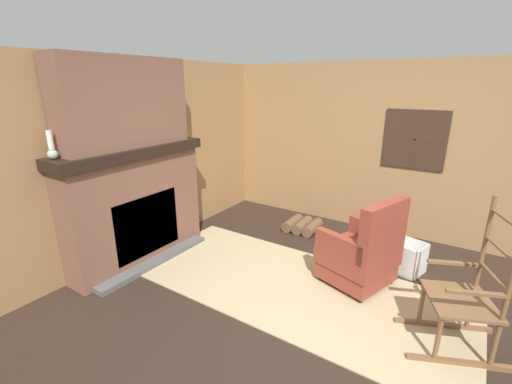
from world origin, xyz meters
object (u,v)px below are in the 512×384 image
(armchair, at_px, (362,254))
(decorative_plate_on_mantel, at_px, (132,133))
(firewood_stack, at_px, (302,225))
(laundry_basket, at_px, (402,255))
(storage_case, at_px, (174,132))
(oil_lamp_vase, at_px, (52,149))
(rocking_chair, at_px, (465,302))

(armchair, height_order, decorative_plate_on_mantel, decorative_plate_on_mantel)
(firewood_stack, distance_m, laundry_basket, 1.48)
(firewood_stack, relative_size, storage_case, 1.77)
(laundry_basket, distance_m, storage_case, 3.14)
(oil_lamp_vase, bearing_deg, storage_case, 90.00)
(firewood_stack, xyz_separation_m, laundry_basket, (1.43, -0.36, 0.10))
(armchair, distance_m, laundry_basket, 0.69)
(oil_lamp_vase, bearing_deg, firewood_stack, 63.40)
(rocking_chair, bearing_deg, storage_case, -28.23)
(firewood_stack, bearing_deg, armchair, -39.97)
(decorative_plate_on_mantel, bearing_deg, storage_case, 88.12)
(armchair, bearing_deg, rocking_chair, 172.38)
(firewood_stack, height_order, storage_case, storage_case)
(oil_lamp_vase, bearing_deg, armchair, 34.74)
(oil_lamp_vase, xyz_separation_m, storage_case, (0.00, 1.52, -0.02))
(decorative_plate_on_mantel, bearing_deg, armchair, 17.84)
(firewood_stack, distance_m, storage_case, 2.23)
(rocking_chair, height_order, decorative_plate_on_mantel, decorative_plate_on_mantel)
(oil_lamp_vase, bearing_deg, rocking_chair, 20.08)
(rocking_chair, distance_m, oil_lamp_vase, 3.78)
(armchair, relative_size, oil_lamp_vase, 3.66)
(rocking_chair, relative_size, storage_case, 4.50)
(firewood_stack, bearing_deg, oil_lamp_vase, -116.60)
(storage_case, height_order, decorative_plate_on_mantel, decorative_plate_on_mantel)
(rocking_chair, bearing_deg, decorative_plate_on_mantel, -18.02)
(oil_lamp_vase, distance_m, storage_case, 1.52)
(storage_case, xyz_separation_m, decorative_plate_on_mantel, (-0.02, -0.61, 0.06))
(decorative_plate_on_mantel, bearing_deg, rocking_chair, 5.66)
(rocking_chair, relative_size, firewood_stack, 2.54)
(armchair, relative_size, laundry_basket, 1.82)
(armchair, xyz_separation_m, firewood_stack, (-1.13, 0.95, -0.28))
(rocking_chair, xyz_separation_m, laundry_basket, (-0.65, 1.05, -0.25))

